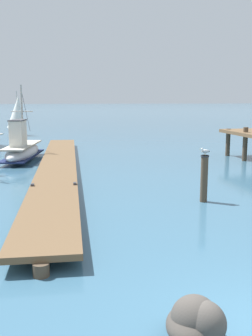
% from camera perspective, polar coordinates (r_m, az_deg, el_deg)
% --- Properties ---
extents(floating_dock, '(2.53, 23.34, 0.53)m').
position_cam_1_polar(floating_dock, '(19.94, -9.78, 0.20)').
color(floating_dock, brown).
rests_on(floating_dock, ground).
extents(fishing_boat_1, '(2.01, 5.65, 4.47)m').
position_cam_1_polar(fishing_boat_1, '(24.54, -14.71, 2.59)').
color(fishing_boat_1, silver).
rests_on(fishing_boat_1, ground).
extents(mooring_piling, '(0.30, 0.30, 1.72)m').
position_cam_1_polar(mooring_piling, '(14.63, 11.16, -1.37)').
color(mooring_piling, '#4C3D2D').
rests_on(mooring_piling, ground).
extents(perched_seagull, '(0.38, 0.18, 0.27)m').
position_cam_1_polar(perched_seagull, '(14.47, 11.32, 2.40)').
color(perched_seagull, gold).
rests_on(perched_seagull, mooring_piling).
extents(shore_rock_far_edge, '(1.15, 1.19, 0.73)m').
position_cam_1_polar(shore_rock_far_edge, '(6.75, 9.99, -20.94)').
color(shore_rock_far_edge, '#423D38').
rests_on(shore_rock_far_edge, ground).
extents(distant_sailboat, '(2.35, 3.65, 4.30)m').
position_cam_1_polar(distant_sailboat, '(40.47, -15.31, 7.21)').
color(distant_sailboat, gold).
rests_on(distant_sailboat, ground).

